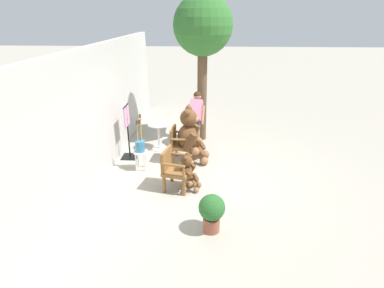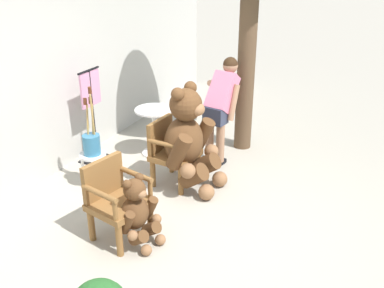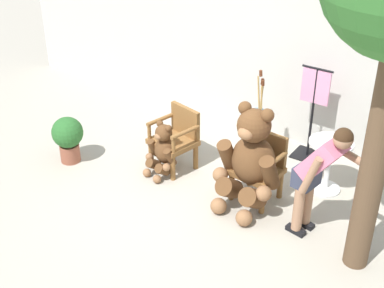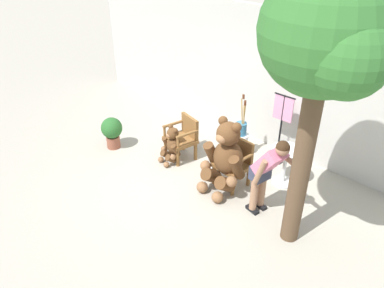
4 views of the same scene
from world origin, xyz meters
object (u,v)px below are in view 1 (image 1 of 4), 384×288
Objects in this scene: wooden_chair_left at (174,168)px; teddy_bear_small at (188,172)px; teddy_bear_large at (190,136)px; potted_plant at (212,211)px; patio_tree at (204,29)px; clothing_display_stand at (128,131)px; person_visitor at (195,115)px; round_side_table at (159,133)px; brush_bucket at (140,144)px; wooden_chair_right at (180,143)px; white_stool at (141,155)px.

teddy_bear_small is at bearing -94.59° from wooden_chair_left.
teddy_bear_large is 2.02× the size of potted_plant.
clothing_display_stand is at bearing 127.89° from patio_tree.
wooden_chair_left is 0.58× the size of person_visitor.
round_side_table is 1.06× the size of potted_plant.
clothing_display_stand reaches higher than teddy_bear_small.
teddy_bear_large is at bearing 169.90° from patio_tree.
teddy_bear_small is 2.17m from round_side_table.
potted_plant is at bearing -142.39° from brush_bucket.
round_side_table is (0.67, 0.88, -0.22)m from teddy_bear_large.
teddy_bear_large is (-0.01, -0.26, 0.21)m from wooden_chair_right.
teddy_bear_large is at bearing -94.44° from clothing_display_stand.
teddy_bear_large is 1.01× the size of clothing_display_stand.
round_side_table is (0.66, 0.62, -0.01)m from wooden_chair_right.
white_stool is (-0.51, 1.12, -0.32)m from teddy_bear_large.
white_stool is (-0.52, 0.87, -0.11)m from wooden_chair_right.
brush_bucket is (-1.39, 1.20, -0.26)m from person_visitor.
person_visitor is at bearing 6.85° from potted_plant.
person_visitor is 3.55m from potted_plant.
wooden_chair_right is 1.01m from white_stool.
round_side_table is at bearing 43.47° from wooden_chair_right.
brush_bucket reaches higher than round_side_table.
person_visitor is 1.86m from brush_bucket.
wooden_chair_right is at bearing -94.84° from clothing_display_stand.
wooden_chair_left is 1.17m from white_stool.
patio_tree is (0.66, -0.19, 2.11)m from person_visitor.
clothing_display_stand is (0.62, 0.43, 0.09)m from brush_bucket.
wooden_chair_left is 1.19× the size of round_side_table.
clothing_display_stand reaches higher than wooden_chair_left.
potted_plant is at bearing -163.89° from wooden_chair_right.
wooden_chair_right is 2.73m from potted_plant.
wooden_chair_left is at bearing 169.40° from patio_tree.
person_visitor is at bearing -5.30° from teddy_bear_large.
white_stool is 2.66m from potted_plant.
teddy_bear_small is 1.42m from brush_bucket.
teddy_bear_large reaches higher than white_stool.
person_visitor is 3.23× the size of white_stool.
teddy_bear_large is 0.35× the size of patio_tree.
round_side_table is 0.91m from clothing_display_stand.
brush_bucket is at bearing 114.22° from teddy_bear_large.
person_visitor is 2.22m from patio_tree.
round_side_table is at bearing 22.84° from potted_plant.
wooden_chair_left is at bearing -131.76° from white_stool.
wooden_chair_left is 1.53m from potted_plant.
clothing_display_stand is (0.11, 1.30, 0.26)m from wooden_chair_right.
person_visitor is 1.68× the size of brush_bucket.
person_visitor reaches higher than white_stool.
clothing_display_stand reaches higher than brush_bucket.
brush_bucket is at bearing 48.10° from wooden_chair_left.
wooden_chair_right reaches higher than white_stool.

